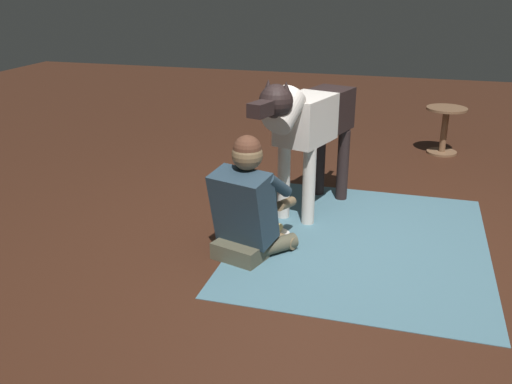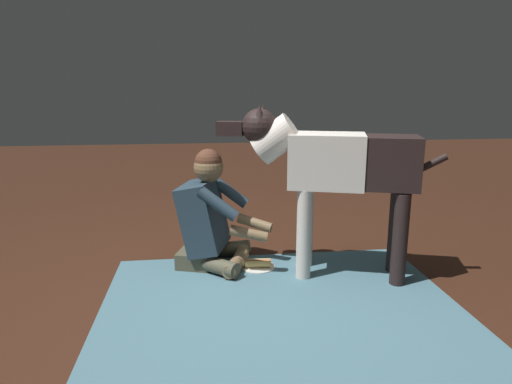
% 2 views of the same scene
% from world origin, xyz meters
% --- Properties ---
extents(ground_plane, '(15.57, 15.57, 0.00)m').
position_xyz_m(ground_plane, '(0.00, 0.00, 0.00)').
color(ground_plane, '#3A1F13').
extents(area_rug, '(2.15, 1.79, 0.01)m').
position_xyz_m(area_rug, '(-0.29, 0.20, 0.00)').
color(area_rug, '#476D7C').
rests_on(area_rug, ground).
extents(person_sitting_on_floor, '(0.73, 0.59, 0.86)m').
position_xyz_m(person_sitting_on_floor, '(0.11, -0.56, 0.36)').
color(person_sitting_on_floor, '#4F4C3A').
rests_on(person_sitting_on_floor, ground).
extents(large_dog, '(1.48, 0.59, 1.17)m').
position_xyz_m(large_dog, '(-0.72, -0.31, 0.76)').
color(large_dog, silver).
rests_on(large_dog, ground).
extents(hot_dog_on_plate, '(0.25, 0.25, 0.06)m').
position_xyz_m(hot_dog_on_plate, '(-0.22, -0.46, 0.02)').
color(hot_dog_on_plate, white).
rests_on(hot_dog_on_plate, ground).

